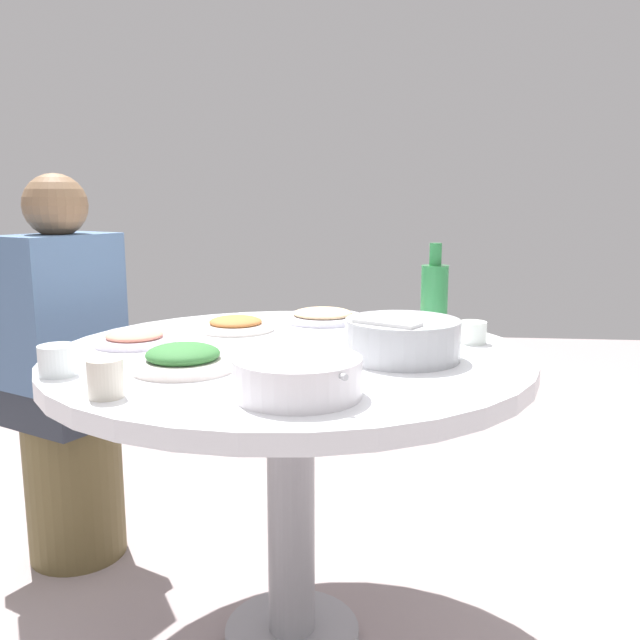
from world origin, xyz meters
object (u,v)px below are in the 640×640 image
Objects in this scene: round_dining_table at (290,396)px; tea_cup_far at (57,360)px; dish_noodles at (323,316)px; dish_greens at (183,359)px; green_bottle at (434,294)px; tea_cup_side at (105,378)px; soup_bowl at (297,378)px; dish_tofu_braise at (236,325)px; dish_shrimp at (135,338)px; diner_left at (63,320)px; rice_bowl at (402,338)px; stool_for_diner_left at (75,487)px; tea_cup_near at (473,332)px.

round_dining_table is 0.55m from tea_cup_far.
dish_noodles is 0.84m from tea_cup_far.
green_bottle is at bearing 132.30° from dish_greens.
dish_noodles is at bearing -104.11° from green_bottle.
soup_bowl is at bearing 97.14° from tea_cup_side.
green_bottle is at bearing 98.37° from dish_tofu_braise.
dish_shrimp is at bearing -50.36° from dish_noodles.
diner_left is at bearing -135.40° from dish_greens.
diner_left is (-0.36, -0.76, 0.11)m from round_dining_table.
green_bottle is (-0.08, 0.56, 0.08)m from dish_tofu_braise.
diner_left is at bearing -148.97° from tea_cup_side.
rice_bowl is at bearing 122.87° from tea_cup_side.
dish_greens is at bearing 159.72° from tea_cup_side.
tea_cup_side is at bearing 31.03° from stool_for_diner_left.
green_bottle reaches higher than tea_cup_near.
round_dining_table is 0.43m from dish_noodles.
dish_greens is 0.50× the size of stool_for_diner_left.
dish_greens reaches higher than dish_noodles.
rice_bowl is at bearing -44.06° from tea_cup_near.
tea_cup_far is (0.41, -0.91, 0.00)m from tea_cup_near.
stool_for_diner_left is at bearing -148.97° from tea_cup_side.
dish_greens is at bearing -22.34° from dish_noodles.
dish_shrimp is at bearing -139.68° from dish_greens.
dish_tofu_braise is 2.75× the size of tea_cup_far.
rice_bowl is at bearing 106.42° from dish_greens.
dish_greens is at bearing -73.58° from rice_bowl.
green_bottle is at bearing 131.51° from round_dining_table.
dish_greens is 0.95× the size of green_bottle.
round_dining_table is 0.50m from tea_cup_near.
soup_bowl is 3.47× the size of tea_cup_near.
tea_cup_far is 1.07× the size of tea_cup_side.
stool_for_diner_left is at bearing -135.40° from dish_greens.
tea_cup_side is at bearing -53.43° from tea_cup_near.
dish_shrimp is at bearing 47.36° from diner_left.
rice_bowl is 1.09× the size of green_bottle.
dish_tofu_braise reaches higher than dish_shrimp.
dish_shrimp is at bearing -97.88° from rice_bowl.
tea_cup_side is (0.04, -0.36, 0.00)m from soup_bowl.
rice_bowl reaches higher than tea_cup_side.
tea_cup_far is 0.70m from diner_left.
round_dining_table is at bearing -73.66° from tea_cup_near.
stool_for_diner_left is (-0.73, -0.82, -0.58)m from soup_bowl.
soup_bowl is at bearing -23.23° from green_bottle.
round_dining_table is at bearing -5.91° from dish_noodles.
rice_bowl is 0.68m from dish_shrimp.
tea_cup_far is at bearing -27.06° from dish_tofu_braise.
diner_left is (-0.73, -0.82, -0.04)m from soup_bowl.
tea_cup_side reaches higher than dish_tofu_braise.
tea_cup_far reaches higher than dish_noodles.
dish_tofu_braise is (-0.62, -0.26, -0.02)m from soup_bowl.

